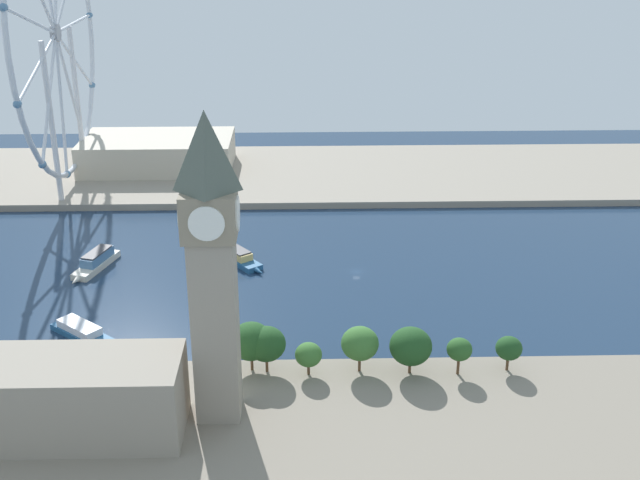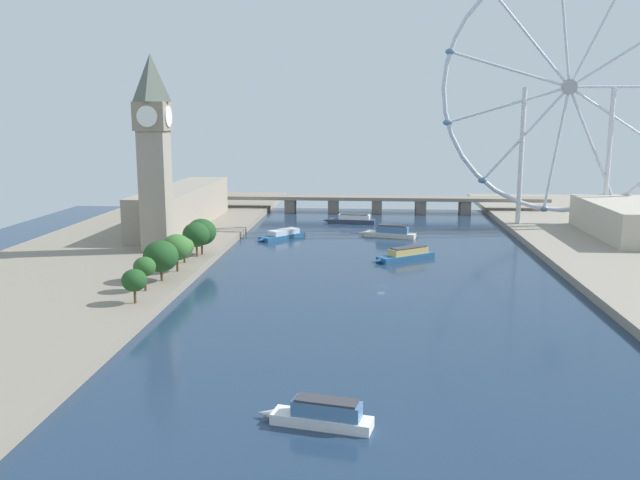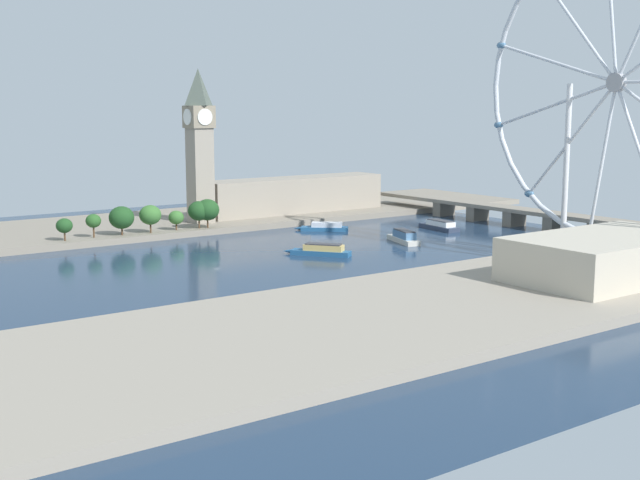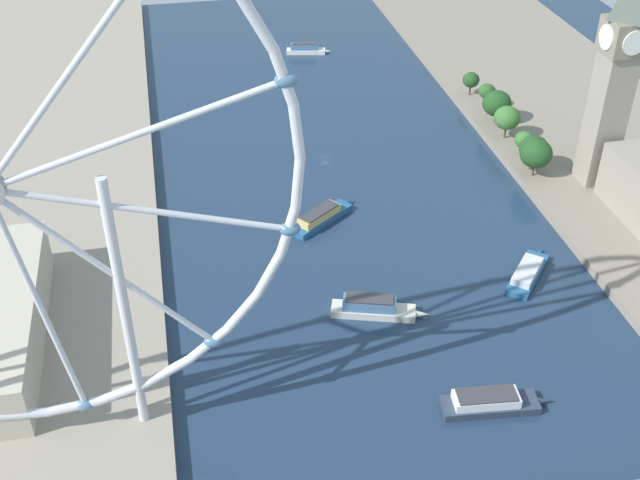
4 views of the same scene
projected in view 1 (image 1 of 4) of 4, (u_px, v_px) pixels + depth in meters
The scene contains 10 objects.
ground_plane at pixel (356, 272), 294.12m from camera, with size 391.97×391.97×0.00m, color #1E334C.
riverbank_left at pixel (388, 463), 191.08m from camera, with size 90.00×520.00×3.00m, color gray.
riverbank_right at pixel (341, 174), 396.02m from camera, with size 90.00×520.00×3.00m, color gray.
clock_tower at pixel (212, 267), 191.89m from camera, with size 13.59×13.59×78.90m.
tree_row_embankment at pixel (339, 345), 222.44m from camera, with size 14.44×80.96×14.41m.
ferris_wheel at pixel (56, 35), 350.95m from camera, with size 127.81×3.20×132.35m.
riverside_hall at pixel (158, 152), 398.46m from camera, with size 41.78×72.87×15.15m, color #BCB29E.
tour_boat_2 at pixel (236, 256), 302.17m from camera, with size 26.59×21.45×5.16m.
tour_boat_3 at pixel (96, 262), 296.34m from camera, with size 28.87×13.38×6.13m.
tour_boat_4 at pixel (82, 332), 248.94m from camera, with size 21.55×24.22×4.31m.
Camera 1 is at (-266.78, 20.27, 123.43)m, focal length 45.39 mm.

